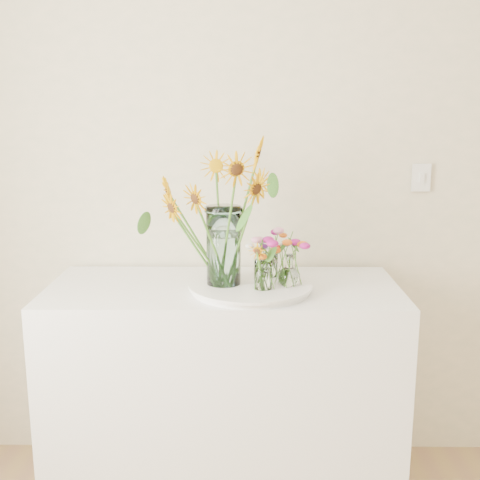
{
  "coord_description": "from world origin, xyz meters",
  "views": [
    {
      "loc": [
        -0.43,
        -0.37,
        1.59
      ],
      "look_at": [
        -0.45,
        1.86,
        1.1
      ],
      "focal_mm": 45.0,
      "sensor_mm": 36.0,
      "label": 1
    }
  ],
  "objects_px": {
    "small_vase_a": "(263,275)",
    "small_vase_b": "(289,270)",
    "mason_jar": "(224,246)",
    "tray": "(250,288)",
    "counter": "(224,390)",
    "small_vase_c": "(271,265)"
  },
  "relations": [
    {
      "from": "small_vase_a",
      "to": "small_vase_b",
      "type": "bearing_deg",
      "value": 26.49
    },
    {
      "from": "mason_jar",
      "to": "small_vase_a",
      "type": "bearing_deg",
      "value": -24.71
    },
    {
      "from": "tray",
      "to": "counter",
      "type": "bearing_deg",
      "value": 147.04
    },
    {
      "from": "mason_jar",
      "to": "small_vase_c",
      "type": "xyz_separation_m",
      "value": [
        0.19,
        0.11,
        -0.1
      ]
    },
    {
      "from": "tray",
      "to": "small_vase_a",
      "type": "height_order",
      "value": "small_vase_a"
    },
    {
      "from": "mason_jar",
      "to": "small_vase_b",
      "type": "height_order",
      "value": "mason_jar"
    },
    {
      "from": "mason_jar",
      "to": "small_vase_a",
      "type": "xyz_separation_m",
      "value": [
        0.15,
        -0.07,
        -0.1
      ]
    },
    {
      "from": "tray",
      "to": "small_vase_b",
      "type": "bearing_deg",
      "value": -6.54
    },
    {
      "from": "small_vase_c",
      "to": "small_vase_b",
      "type": "bearing_deg",
      "value": -62.47
    },
    {
      "from": "small_vase_a",
      "to": "mason_jar",
      "type": "bearing_deg",
      "value": 155.29
    },
    {
      "from": "small_vase_b",
      "to": "small_vase_c",
      "type": "bearing_deg",
      "value": 117.53
    },
    {
      "from": "small_vase_b",
      "to": "tray",
      "type": "bearing_deg",
      "value": 173.46
    },
    {
      "from": "tray",
      "to": "small_vase_a",
      "type": "distance_m",
      "value": 0.11
    },
    {
      "from": "tray",
      "to": "mason_jar",
      "type": "distance_m",
      "value": 0.2
    },
    {
      "from": "tray",
      "to": "small_vase_a",
      "type": "bearing_deg",
      "value": -54.97
    },
    {
      "from": "small_vase_a",
      "to": "small_vase_c",
      "type": "bearing_deg",
      "value": 78.65
    },
    {
      "from": "mason_jar",
      "to": "small_vase_b",
      "type": "distance_m",
      "value": 0.27
    },
    {
      "from": "counter",
      "to": "tray",
      "type": "distance_m",
      "value": 0.48
    },
    {
      "from": "mason_jar",
      "to": "small_vase_a",
      "type": "distance_m",
      "value": 0.19
    },
    {
      "from": "small_vase_a",
      "to": "small_vase_b",
      "type": "relative_size",
      "value": 0.92
    },
    {
      "from": "tray",
      "to": "mason_jar",
      "type": "height_order",
      "value": "mason_jar"
    },
    {
      "from": "mason_jar",
      "to": "small_vase_b",
      "type": "xyz_separation_m",
      "value": [
        0.25,
        -0.02,
        -0.09
      ]
    }
  ]
}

